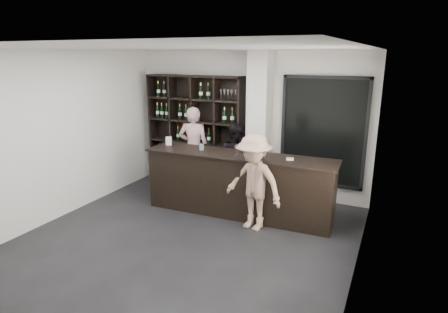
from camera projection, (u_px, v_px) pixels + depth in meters
The scene contains 12 objects.
floor at pixel (179, 246), 5.72m from camera, with size 5.00×5.50×0.01m, color black.
wine_shelf at pixel (195, 132), 8.11m from camera, with size 2.20×0.35×2.40m, color black, non-canonical shape.
structural_column at pixel (259, 127), 7.34m from camera, with size 0.40×0.40×2.90m, color silver.
glass_panel at pixel (323, 132), 7.05m from camera, with size 1.60×0.08×2.10m.
tasting_counter at pixel (238, 185), 6.70m from camera, with size 3.42×0.71×1.13m.
taster_pink at pixel (194, 148), 8.03m from camera, with size 0.64×0.42×1.77m, color #D9A7AC.
taster_black at pixel (235, 160), 7.59m from camera, with size 0.74×0.57×1.52m, color black.
customer at pixel (254, 183), 6.09m from camera, with size 1.04×0.60×1.60m, color tan.
wine_glass at pixel (237, 149), 6.45m from camera, with size 0.09×0.09×0.22m, color white, non-canonical shape.
spit_cup at pixel (202, 147), 6.82m from camera, with size 0.08×0.08×0.11m, color silver.
napkin_stack at pixel (290, 159), 6.22m from camera, with size 0.12×0.12×0.02m, color white.
card_stand at pixel (169, 141), 7.19m from camera, with size 0.11×0.05×0.16m, color white.
Camera 1 is at (2.82, -4.37, 2.82)m, focal length 30.00 mm.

